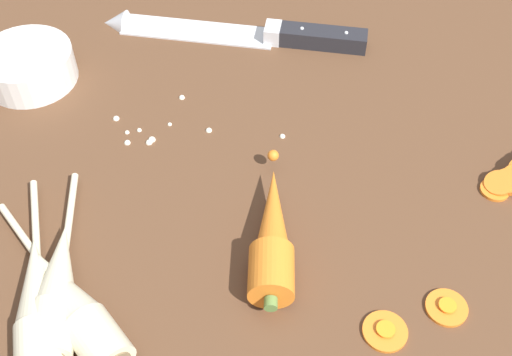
{
  "coord_description": "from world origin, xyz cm",
  "views": [
    {
      "loc": [
        -11.77,
        -43.12,
        51.04
      ],
      "look_at": [
        0.0,
        -2.0,
        1.5
      ],
      "focal_mm": 44.92,
      "sensor_mm": 36.0,
      "label": 1
    }
  ],
  "objects_px": {
    "carrot_slice_stray_mid": "(385,330)",
    "carrot_slice_stray_near": "(447,307)",
    "parsnip_mid_right": "(57,287)",
    "prep_bowl": "(28,65)",
    "chefs_knife": "(229,31)",
    "parsnip_mid_left": "(37,305)",
    "parsnip_front": "(72,304)",
    "whole_carrot": "(272,235)"
  },
  "relations": [
    {
      "from": "carrot_slice_stray_mid",
      "to": "carrot_slice_stray_near",
      "type": "bearing_deg",
      "value": 5.79
    },
    {
      "from": "parsnip_mid_right",
      "to": "prep_bowl",
      "type": "relative_size",
      "value": 1.88
    },
    {
      "from": "chefs_knife",
      "to": "prep_bowl",
      "type": "distance_m",
      "value": 0.25
    },
    {
      "from": "prep_bowl",
      "to": "parsnip_mid_left",
      "type": "bearing_deg",
      "value": -91.64
    },
    {
      "from": "chefs_knife",
      "to": "carrot_slice_stray_near",
      "type": "distance_m",
      "value": 0.45
    },
    {
      "from": "chefs_knife",
      "to": "parsnip_mid_right",
      "type": "distance_m",
      "value": 0.42
    },
    {
      "from": "parsnip_mid_right",
      "to": "prep_bowl",
      "type": "height_order",
      "value": "same"
    },
    {
      "from": "parsnip_mid_left",
      "to": "carrot_slice_stray_near",
      "type": "relative_size",
      "value": 5.98
    },
    {
      "from": "parsnip_mid_right",
      "to": "carrot_slice_stray_near",
      "type": "distance_m",
      "value": 0.35
    },
    {
      "from": "parsnip_mid_right",
      "to": "carrot_slice_stray_near",
      "type": "relative_size",
      "value": 5.45
    },
    {
      "from": "parsnip_mid_left",
      "to": "parsnip_front",
      "type": "bearing_deg",
      "value": -14.27
    },
    {
      "from": "chefs_knife",
      "to": "carrot_slice_stray_mid",
      "type": "xyz_separation_m",
      "value": [
        0.03,
        -0.45,
        -0.0
      ]
    },
    {
      "from": "parsnip_mid_left",
      "to": "prep_bowl",
      "type": "xyz_separation_m",
      "value": [
        0.01,
        0.33,
        0.0
      ]
    },
    {
      "from": "chefs_knife",
      "to": "parsnip_front",
      "type": "xyz_separation_m",
      "value": [
        -0.23,
        -0.36,
        0.01
      ]
    },
    {
      "from": "chefs_knife",
      "to": "whole_carrot",
      "type": "xyz_separation_m",
      "value": [
        -0.04,
        -0.34,
        0.01
      ]
    },
    {
      "from": "chefs_knife",
      "to": "whole_carrot",
      "type": "height_order",
      "value": "whole_carrot"
    },
    {
      "from": "carrot_slice_stray_near",
      "to": "carrot_slice_stray_mid",
      "type": "xyz_separation_m",
      "value": [
        -0.06,
        -0.01,
        -0.0
      ]
    },
    {
      "from": "parsnip_front",
      "to": "prep_bowl",
      "type": "relative_size",
      "value": 1.92
    },
    {
      "from": "whole_carrot",
      "to": "parsnip_mid_right",
      "type": "relative_size",
      "value": 0.86
    },
    {
      "from": "parsnip_mid_left",
      "to": "carrot_slice_stray_mid",
      "type": "distance_m",
      "value": 0.3
    },
    {
      "from": "parsnip_mid_left",
      "to": "carrot_slice_stray_near",
      "type": "height_order",
      "value": "parsnip_mid_left"
    },
    {
      "from": "chefs_knife",
      "to": "carrot_slice_stray_near",
      "type": "relative_size",
      "value": 8.64
    },
    {
      "from": "parsnip_front",
      "to": "carrot_slice_stray_near",
      "type": "bearing_deg",
      "value": -14.77
    },
    {
      "from": "parsnip_mid_left",
      "to": "chefs_knife",
      "type": "bearing_deg",
      "value": 53.38
    },
    {
      "from": "chefs_knife",
      "to": "carrot_slice_stray_mid",
      "type": "distance_m",
      "value": 0.45
    },
    {
      "from": "whole_carrot",
      "to": "chefs_knife",
      "type": "bearing_deg",
      "value": 82.6
    },
    {
      "from": "whole_carrot",
      "to": "parsnip_mid_left",
      "type": "relative_size",
      "value": 0.79
    },
    {
      "from": "parsnip_front",
      "to": "parsnip_mid_right",
      "type": "height_order",
      "value": "same"
    },
    {
      "from": "chefs_knife",
      "to": "whole_carrot",
      "type": "relative_size",
      "value": 1.84
    },
    {
      "from": "carrot_slice_stray_mid",
      "to": "whole_carrot",
      "type": "bearing_deg",
      "value": 121.46
    },
    {
      "from": "carrot_slice_stray_near",
      "to": "parsnip_mid_left",
      "type": "bearing_deg",
      "value": 165.27
    },
    {
      "from": "whole_carrot",
      "to": "parsnip_front",
      "type": "distance_m",
      "value": 0.19
    },
    {
      "from": "carrot_slice_stray_near",
      "to": "parsnip_front",
      "type": "bearing_deg",
      "value": 165.23
    },
    {
      "from": "parsnip_mid_left",
      "to": "parsnip_mid_right",
      "type": "distance_m",
      "value": 0.02
    },
    {
      "from": "parsnip_front",
      "to": "parsnip_mid_left",
      "type": "relative_size",
      "value": 0.93
    },
    {
      "from": "prep_bowl",
      "to": "parsnip_mid_right",
      "type": "bearing_deg",
      "value": -88.41
    },
    {
      "from": "prep_bowl",
      "to": "whole_carrot",
      "type": "bearing_deg",
      "value": -56.86
    },
    {
      "from": "parsnip_front",
      "to": "carrot_slice_stray_near",
      "type": "distance_m",
      "value": 0.33
    },
    {
      "from": "chefs_knife",
      "to": "prep_bowl",
      "type": "relative_size",
      "value": 2.98
    },
    {
      "from": "whole_carrot",
      "to": "prep_bowl",
      "type": "distance_m",
      "value": 0.38
    },
    {
      "from": "carrot_slice_stray_near",
      "to": "whole_carrot",
      "type": "bearing_deg",
      "value": 140.96
    },
    {
      "from": "carrot_slice_stray_mid",
      "to": "prep_bowl",
      "type": "relative_size",
      "value": 0.36
    }
  ]
}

